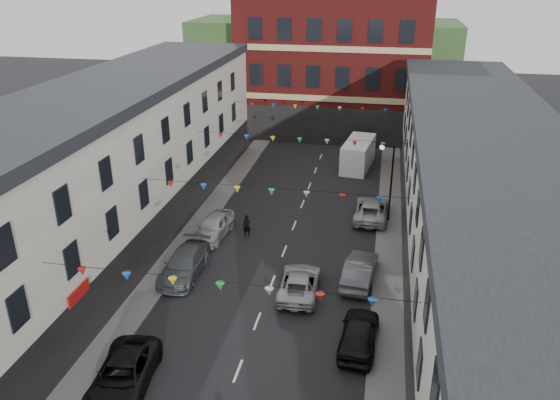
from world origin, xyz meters
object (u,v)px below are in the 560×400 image
Objects in this scene: car_left_c at (123,375)px; pedestrian at (247,226)px; car_left_e at (213,226)px; car_right_f at (371,210)px; car_right_d at (359,333)px; car_right_e at (360,270)px; car_left_d at (184,264)px; moving_car at (300,283)px; white_van at (358,154)px; street_lamp at (389,173)px.

pedestrian is (1.77, 15.75, 0.10)m from car_left_c.
car_left_e is 11.97m from car_right_f.
car_right_d is 0.95× the size of car_right_e.
car_left_d is 7.33m from moving_car.
car_left_c is 32.79m from white_van.
pedestrian is (-8.18, 4.53, 0.04)m from car_right_e.
pedestrian is at bearing 76.39° from car_left_c.
car_left_c is at bearing 54.31° from car_right_e.
car_right_f is at bearing 43.47° from car_left_d.
moving_car is at bearing -113.77° from street_lamp.
street_lamp is 12.22m from moving_car.
street_lamp is 13.17m from car_left_e.
street_lamp is 1.13× the size of car_left_d.
white_van reaches higher than moving_car.
car_left_d is at bearing -110.27° from pedestrian.
car_left_d is at bearing -7.06° from moving_car.
car_right_f is (10.27, 20.41, 0.00)m from car_left_c.
street_lamp is 23.27m from car_left_c.
white_van reaches higher than car_right_f.
car_right_d is 15.38m from car_right_f.
car_left_e is (0.21, 5.29, 0.04)m from car_left_d.
car_right_d reaches higher than car_right_f.
car_left_e reaches higher than car_right_e.
car_left_e is at bearing -41.96° from moving_car.
pedestrian reaches higher than car_left_e.
pedestrian is at bearing -23.08° from car_right_e.
car_left_e is 0.90× the size of car_right_f.
car_left_c is at bearing -119.42° from street_lamp.
car_right_f is 11.37m from white_van.
car_right_d is 0.94× the size of moving_car.
car_left_e is 0.80× the size of white_van.
street_lamp is 1.14× the size of car_left_c.
white_van reaches higher than car_left_d.
street_lamp is at bearing -69.01° from white_van.
car_left_d is 1.09× the size of moving_car.
car_right_e reaches higher than moving_car.
pedestrian reaches higher than car_right_f.
white_van reaches higher than pedestrian.
car_right_d reaches higher than car_left_d.
street_lamp is 3.36m from car_right_f.
car_right_d is 0.87× the size of car_right_f.
white_van is at bearing 66.66° from car_left_d.
car_left_c is (-11.32, -20.08, -3.18)m from street_lamp.
moving_car is at bearing 72.95° from car_right_f.
white_van is (-1.70, 11.23, 0.58)m from car_right_f.
car_right_e is 0.99× the size of moving_car.
car_left_d is 1.16× the size of car_right_d.
car_left_e is at bearing -163.78° from pedestrian.
car_right_e is at bearing 41.25° from car_left_c.
car_left_e is at bearing 87.55° from car_left_d.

